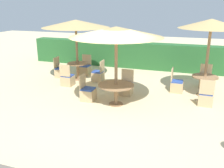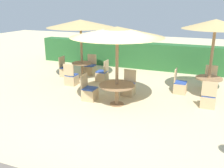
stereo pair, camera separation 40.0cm
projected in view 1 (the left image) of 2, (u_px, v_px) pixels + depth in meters
The scene contains 17 objects.
ground_plane at pixel (105, 119), 7.40m from camera, with size 40.00×40.00×0.00m, color beige.
hedge_row at pixel (148, 56), 12.95m from camera, with size 13.00×0.70×1.33m, color #28602D.
parasol_center at pixel (116, 32), 7.71m from camera, with size 2.96×2.96×2.59m.
round_table_center at pixel (116, 88), 8.27m from camera, with size 1.19×1.19×0.71m.
patio_chair_center_west at pixel (88, 93), 8.74m from camera, with size 0.46×0.46×0.93m.
patio_chair_center_north at pixel (126, 88), 9.29m from camera, with size 0.46×0.46×0.93m.
parasol_back_left at pixel (76, 24), 10.51m from camera, with size 2.88×2.88×2.61m.
round_table_back_left at pixel (78, 67), 11.09m from camera, with size 0.90×0.90×0.75m.
patio_chair_back_left_west at pixel (61, 72), 11.50m from camera, with size 0.46×0.46×0.93m.
patio_chair_back_left_south at pixel (68, 79), 10.33m from camera, with size 0.46×0.46×0.93m.
patio_chair_back_left_east at pixel (98, 75), 10.92m from camera, with size 0.46×0.46×0.93m.
patio_chair_back_left_north at pixel (85, 69), 11.97m from camera, with size 0.46×0.46×0.93m.
parasol_back_right at pixel (211, 24), 8.51m from camera, with size 2.24×2.24×2.77m.
round_table_back_right at pixel (205, 81), 9.14m from camera, with size 0.93×0.93×0.74m.
patio_chair_back_right_west at pixel (176, 85), 9.58m from camera, with size 0.46×0.46×0.93m.
patio_chair_back_right_south at pixel (205, 98), 8.32m from camera, with size 0.46×0.46×0.93m.
patio_chair_back_right_north at pixel (205, 81), 10.10m from camera, with size 0.46×0.46×0.93m.
Camera 1 is at (2.35, -6.30, 3.26)m, focal length 40.00 mm.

